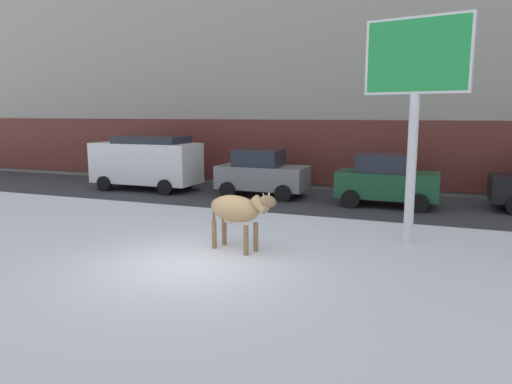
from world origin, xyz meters
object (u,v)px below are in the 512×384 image
Objects in this scene: car_white_van at (147,161)px; pedestrian_near_billboard at (459,175)px; cow_tan at (237,210)px; car_grey_hatchback at (262,173)px; car_darkgreen_hatchback at (386,180)px; billboard at (417,70)px; pedestrian_far_left at (230,165)px; pedestrian_by_cars at (130,161)px.

pedestrian_near_billboard is at bearing 13.49° from car_white_van.
car_grey_hatchback reaches higher than cow_tan.
car_darkgreen_hatchback is at bearing 68.89° from cow_tan.
car_white_van is 10.05m from car_darkgreen_hatchback.
billboard is (3.81, 2.22, 3.32)m from cow_tan.
pedestrian_by_cars is at bearing 180.00° from pedestrian_far_left.
pedestrian_by_cars is at bearing 166.93° from car_darkgreen_hatchback.
billboard is at bearing -23.79° from car_white_van.
car_grey_hatchback is 4.84m from car_darkgreen_hatchback.
cow_tan is 7.64m from car_grey_hatchback.
car_grey_hatchback is 1.00× the size of car_darkgreen_hatchback.
car_darkgreen_hatchback is at bearing -13.07° from pedestrian_by_cars.
cow_tan is 0.55× the size of car_grey_hatchback.
pedestrian_near_billboard is 15.59m from pedestrian_by_cars.
car_grey_hatchback is 8.73m from pedestrian_by_cars.
cow_tan is at bearing -64.96° from pedestrian_far_left.
car_darkgreen_hatchback is 8.06m from pedestrian_far_left.
pedestrian_near_billboard is (7.32, 2.78, -0.05)m from car_grey_hatchback.
car_darkgreen_hatchback reaches higher than pedestrian_by_cars.
car_grey_hatchback is (5.21, 0.22, -0.32)m from car_white_van.
car_white_van is 5.22m from car_grey_hatchback.
car_white_van is 12.88m from pedestrian_near_billboard.
pedestrian_by_cars is (-13.10, 3.04, -0.05)m from car_darkgreen_hatchback.
pedestrian_far_left is at bearing 133.41° from car_grey_hatchback.
billboard reaches higher than pedestrian_by_cars.
pedestrian_by_cars is (-14.18, 7.90, -3.43)m from billboard.
pedestrian_far_left is at bearing 137.21° from billboard.
car_white_van reaches higher than pedestrian_far_left.
car_white_van is 2.66× the size of pedestrian_near_billboard.
car_white_van is 4.30m from pedestrian_by_cars.
car_grey_hatchback is 7.83m from pedestrian_near_billboard.
pedestrian_by_cars is at bearing 135.55° from car_white_van.
car_white_van reaches higher than pedestrian_by_cars.
billboard is at bearing -29.14° from pedestrian_by_cars.
car_white_van is at bearing -166.51° from pedestrian_near_billboard.
cow_tan is 0.35× the size of billboard.
pedestrian_by_cars is at bearing 180.00° from pedestrian_near_billboard.
car_darkgreen_hatchback reaches higher than pedestrian_far_left.
cow_tan is 10.21m from car_white_van.
pedestrian_near_billboard is 9.95m from pedestrian_far_left.
cow_tan is 0.55× the size of car_darkgreen_hatchback.
pedestrian_far_left is at bearing 157.83° from car_darkgreen_hatchback.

